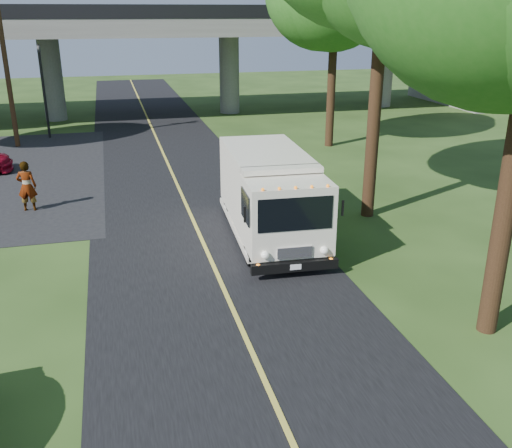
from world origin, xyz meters
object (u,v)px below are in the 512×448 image
object	(u,v)px
traffic_signal	(43,82)
utility_pole	(5,59)
pedestrian	(27,186)
step_van	(270,193)

from	to	relation	value
traffic_signal	utility_pole	distance (m)	2.86
pedestrian	traffic_signal	bearing A→B (deg)	-81.85
traffic_signal	pedestrian	size ratio (longest dim) A/B	2.77
traffic_signal	step_van	bearing A→B (deg)	-65.68
step_van	pedestrian	world-z (taller)	step_van
traffic_signal	step_van	distance (m)	19.99
traffic_signal	pedestrian	bearing A→B (deg)	-88.64
utility_pole	pedestrian	size ratio (longest dim) A/B	4.79
step_van	pedestrian	xyz separation A→B (m)	(-7.88, 4.72, -0.55)
step_van	traffic_signal	bearing A→B (deg)	117.47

